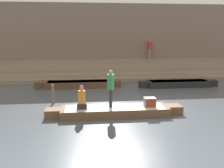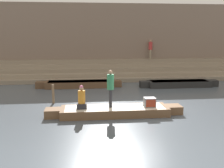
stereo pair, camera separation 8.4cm
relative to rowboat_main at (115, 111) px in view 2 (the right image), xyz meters
name	(u,v)px [view 2 (the right image)]	position (x,y,z in m)	size (l,w,h in m)	color
ground_plane	(143,109)	(1.56, 0.80, -0.21)	(120.00, 120.00, 0.00)	#4C5660
ghat_steps	(119,72)	(1.56, 10.38, 0.38)	(36.00, 3.13, 1.61)	gray
back_wall	(116,41)	(1.56, 12.12, 3.01)	(34.20, 1.28, 6.50)	#7F6B5B
rowboat_main	(115,111)	(0.00, 0.00, 0.00)	(6.56, 1.49, 0.39)	brown
person_standing	(110,86)	(-0.19, 0.08, 1.21)	(0.33, 0.33, 1.78)	#28282D
person_rowing	(82,99)	(-1.56, -0.06, 0.63)	(0.47, 0.37, 1.12)	#28282D
tv_set	(150,102)	(1.69, -0.09, 0.40)	(0.54, 0.46, 0.44)	slate
moored_boat_shore	(179,83)	(5.53, 6.32, 0.03)	(5.87, 1.20, 0.45)	black
moored_boat_distant	(79,84)	(-1.80, 6.92, 0.03)	(6.20, 1.20, 0.45)	brown
mooring_post	(53,94)	(-3.17, 2.51, 0.33)	(0.13, 0.13, 1.07)	brown
person_on_steps	(150,48)	(4.56, 11.21, 2.39)	(0.34, 0.34, 1.71)	gray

